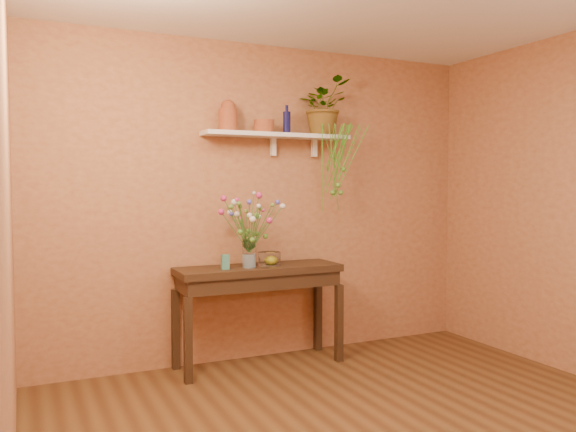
# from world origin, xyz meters

# --- Properties ---
(room) EXTENTS (4.04, 4.04, 2.70)m
(room) POSITION_xyz_m (0.00, 0.00, 1.35)
(room) COLOR brown
(room) RESTS_ON ground
(sideboard) EXTENTS (1.37, 0.44, 0.83)m
(sideboard) POSITION_xyz_m (-0.17, 1.76, 0.71)
(sideboard) COLOR #332115
(sideboard) RESTS_ON ground
(wall_shelf) EXTENTS (1.30, 0.24, 0.19)m
(wall_shelf) POSITION_xyz_m (0.06, 1.87, 1.92)
(wall_shelf) COLOR white
(wall_shelf) RESTS_ON room
(terracotta_jug) EXTENTS (0.20, 0.20, 0.26)m
(terracotta_jug) POSITION_xyz_m (-0.39, 1.87, 2.06)
(terracotta_jug) COLOR #9B4B2A
(terracotta_jug) RESTS_ON wall_shelf
(terracotta_pot) EXTENTS (0.20, 0.20, 0.10)m
(terracotta_pot) POSITION_xyz_m (-0.08, 1.85, 1.99)
(terracotta_pot) COLOR #9B4B2A
(terracotta_pot) RESTS_ON wall_shelf
(blue_bottle) EXTENTS (0.07, 0.07, 0.24)m
(blue_bottle) POSITION_xyz_m (0.13, 1.85, 2.03)
(blue_bottle) COLOR #0F1041
(blue_bottle) RESTS_ON wall_shelf
(spider_plant) EXTENTS (0.57, 0.54, 0.50)m
(spider_plant) POSITION_xyz_m (0.49, 1.87, 2.19)
(spider_plant) COLOR #4B7E28
(spider_plant) RESTS_ON wall_shelf
(plant_fronds) EXTENTS (0.44, 0.30, 0.75)m
(plant_fronds) POSITION_xyz_m (0.56, 1.73, 1.65)
(plant_fronds) COLOR #4B7E28
(plant_fronds) RESTS_ON wall_shelf
(glass_vase) EXTENTS (0.11, 0.11, 0.23)m
(glass_vase) POSITION_xyz_m (-0.27, 1.71, 0.93)
(glass_vase) COLOR white
(glass_vase) RESTS_ON sideboard
(bouquet) EXTENTS (0.53, 0.46, 0.50)m
(bouquet) POSITION_xyz_m (-0.27, 1.71, 1.25)
(bouquet) COLOR #386B28
(bouquet) RESTS_ON glass_vase
(glass_bowl) EXTENTS (0.19, 0.19, 0.11)m
(glass_bowl) POSITION_xyz_m (-0.08, 1.76, 0.88)
(glass_bowl) COLOR white
(glass_bowl) RESTS_ON sideboard
(lemon) EXTENTS (0.08, 0.08, 0.08)m
(lemon) POSITION_xyz_m (-0.07, 1.75, 0.87)
(lemon) COLOR yellow
(lemon) RESTS_ON glass_bowl
(carton) EXTENTS (0.06, 0.05, 0.12)m
(carton) POSITION_xyz_m (-0.48, 1.69, 0.89)
(carton) COLOR #386B85
(carton) RESTS_ON sideboard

